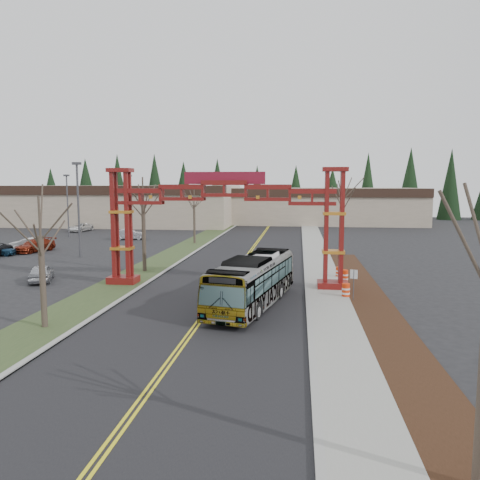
% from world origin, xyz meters
% --- Properties ---
extents(ground, '(200.00, 200.00, 0.00)m').
position_xyz_m(ground, '(0.00, 0.00, 0.00)').
color(ground, black).
rests_on(ground, ground).
extents(road, '(12.00, 110.00, 0.02)m').
position_xyz_m(road, '(0.00, 25.00, 0.01)').
color(road, black).
rests_on(road, ground).
extents(lane_line_left, '(0.12, 100.00, 0.01)m').
position_xyz_m(lane_line_left, '(-0.12, 25.00, 0.03)').
color(lane_line_left, yellow).
rests_on(lane_line_left, road).
extents(lane_line_right, '(0.12, 100.00, 0.01)m').
position_xyz_m(lane_line_right, '(0.12, 25.00, 0.03)').
color(lane_line_right, yellow).
rests_on(lane_line_right, road).
extents(curb_right, '(0.30, 110.00, 0.15)m').
position_xyz_m(curb_right, '(6.15, 25.00, 0.07)').
color(curb_right, '#9C9C97').
rests_on(curb_right, ground).
extents(sidewalk_right, '(2.60, 110.00, 0.14)m').
position_xyz_m(sidewalk_right, '(7.60, 25.00, 0.08)').
color(sidewalk_right, gray).
rests_on(sidewalk_right, ground).
extents(landscape_strip, '(2.60, 50.00, 0.12)m').
position_xyz_m(landscape_strip, '(10.20, 10.00, 0.06)').
color(landscape_strip, black).
rests_on(landscape_strip, ground).
extents(grass_median, '(4.00, 110.00, 0.08)m').
position_xyz_m(grass_median, '(-8.00, 25.00, 0.04)').
color(grass_median, '#2E4422').
rests_on(grass_median, ground).
extents(curb_left, '(0.30, 110.00, 0.15)m').
position_xyz_m(curb_left, '(-6.15, 25.00, 0.07)').
color(curb_left, '#9C9C97').
rests_on(curb_left, ground).
extents(gateway_arch, '(18.20, 1.60, 8.90)m').
position_xyz_m(gateway_arch, '(0.00, 18.00, 5.98)').
color(gateway_arch, '#63140D').
rests_on(gateway_arch, ground).
extents(retail_building_west, '(46.00, 22.30, 7.50)m').
position_xyz_m(retail_building_west, '(-30.00, 71.96, 3.76)').
color(retail_building_west, gray).
rests_on(retail_building_west, ground).
extents(retail_building_east, '(38.00, 20.30, 7.00)m').
position_xyz_m(retail_building_east, '(10.00, 79.95, 3.51)').
color(retail_building_east, gray).
rests_on(retail_building_east, ground).
extents(conifer_treeline, '(116.10, 5.60, 13.00)m').
position_xyz_m(conifer_treeline, '(0.25, 92.00, 6.49)').
color(conifer_treeline, black).
rests_on(conifer_treeline, ground).
extents(transit_bus, '(4.95, 11.70, 3.17)m').
position_xyz_m(transit_bus, '(2.65, 12.70, 1.59)').
color(transit_bus, '#B1B3BA').
rests_on(transit_bus, ground).
extents(silver_sedan, '(2.03, 4.37, 1.39)m').
position_xyz_m(silver_sedan, '(2.85, 26.66, 0.69)').
color(silver_sedan, '#A5A8AD').
rests_on(silver_sedan, ground).
extents(parked_car_near_a, '(3.06, 4.35, 1.38)m').
position_xyz_m(parked_car_near_a, '(-14.79, 18.00, 0.69)').
color(parked_car_near_a, '#A9ABB1').
rests_on(parked_car_near_a, ground).
extents(parked_car_near_b, '(4.36, 1.96, 1.39)m').
position_xyz_m(parked_car_near_b, '(-26.40, 35.25, 0.70)').
color(parked_car_near_b, white).
rests_on(parked_car_near_b, ground).
extents(parked_car_mid_a, '(3.26, 5.47, 1.49)m').
position_xyz_m(parked_car_mid_a, '(-24.52, 33.47, 0.74)').
color(parked_car_mid_a, maroon).
rests_on(parked_car_mid_a, ground).
extents(parked_car_far_a, '(4.77, 2.78, 1.49)m').
position_xyz_m(parked_car_far_a, '(-18.10, 46.51, 0.74)').
color(parked_car_far_a, '#B1B1B9').
rests_on(parked_car_far_a, ground).
extents(parked_car_far_b, '(2.91, 5.27, 1.40)m').
position_xyz_m(parked_car_far_b, '(-30.28, 56.48, 0.70)').
color(parked_car_far_b, white).
rests_on(parked_car_far_b, ground).
extents(bare_tree_median_near, '(3.17, 3.17, 7.06)m').
position_xyz_m(bare_tree_median_near, '(-8.00, 6.61, 4.94)').
color(bare_tree_median_near, '#382D26').
rests_on(bare_tree_median_near, ground).
extents(bare_tree_median_mid, '(3.43, 3.43, 8.33)m').
position_xyz_m(bare_tree_median_mid, '(-8.00, 23.08, 6.02)').
color(bare_tree_median_mid, '#382D26').
rests_on(bare_tree_median_mid, ground).
extents(bare_tree_median_far, '(2.94, 2.94, 7.01)m').
position_xyz_m(bare_tree_median_far, '(-8.00, 43.10, 5.04)').
color(bare_tree_median_far, '#382D26').
rests_on(bare_tree_median_far, ground).
extents(bare_tree_right_far, '(3.46, 3.46, 8.47)m').
position_xyz_m(bare_tree_right_far, '(10.00, 33.14, 6.15)').
color(bare_tree_right_far, '#382D26').
rests_on(bare_tree_right_far, ground).
extents(light_pole_near, '(0.87, 0.43, 9.99)m').
position_xyz_m(light_pole_near, '(-17.57, 30.41, 5.78)').
color(light_pole_near, '#3F3F44').
rests_on(light_pole_near, ground).
extents(light_pole_mid, '(0.79, 0.40, 9.13)m').
position_xyz_m(light_pole_mid, '(-28.13, 48.49, 5.28)').
color(light_pole_mid, '#3F3F44').
rests_on(light_pole_mid, ground).
extents(light_pole_far, '(0.81, 0.40, 9.31)m').
position_xyz_m(light_pole_far, '(-23.43, 61.45, 5.39)').
color(light_pole_far, '#3F3F44').
rests_on(light_pole_far, ground).
extents(street_sign, '(0.46, 0.24, 2.15)m').
position_xyz_m(street_sign, '(9.09, 14.40, 1.54)').
color(street_sign, '#3F3F44').
rests_on(street_sign, ground).
extents(barrel_south, '(0.55, 0.55, 1.01)m').
position_xyz_m(barrel_south, '(8.70, 15.38, 0.51)').
color(barrel_south, red).
rests_on(barrel_south, ground).
extents(barrel_mid, '(0.58, 0.58, 1.07)m').
position_xyz_m(barrel_mid, '(9.05, 20.22, 0.54)').
color(barrel_mid, red).
rests_on(barrel_mid, ground).
extents(barrel_north, '(0.49, 0.49, 0.91)m').
position_xyz_m(barrel_north, '(8.80, 22.43, 0.46)').
color(barrel_north, red).
rests_on(barrel_north, ground).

